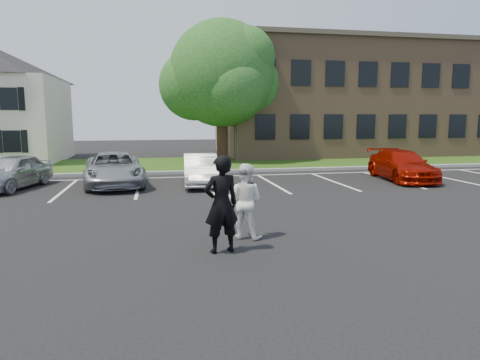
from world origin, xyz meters
The scene contains 12 objects.
ground_plane centered at (0.00, 0.00, 0.00)m, with size 90.00×90.00×0.00m, color black.
curb centered at (0.00, 12.00, 0.07)m, with size 40.00×0.30×0.15m, color gray.
grass_strip centered at (0.00, 16.00, 0.04)m, with size 44.00×8.00×0.08m, color #23410E.
stall_lines centered at (1.40, 8.95, 0.01)m, with size 34.00×5.36×0.01m.
office_building centered at (14.00, 21.99, 4.16)m, with size 22.40×10.40×8.30m.
tree centered at (2.22, 17.63, 5.35)m, with size 7.80×7.20×8.80m.
man_black_suit centered at (-0.76, -0.85, 1.03)m, with size 0.75×0.49×2.05m, color black.
man_white_shirt centered at (-0.06, 0.11, 0.88)m, with size 0.86×0.67×1.77m, color white.
car_silver_west centered at (-7.68, 8.71, 0.68)m, with size 1.62×4.02×1.37m, color #A5A5A9.
car_silver_minivan centered at (-3.79, 8.79, 0.69)m, with size 2.28×4.95×1.38m, color #9B9DA2.
car_white_sedan centered at (-0.25, 8.24, 0.65)m, with size 1.37×3.93×1.30m, color silver.
car_red_compact centered at (8.81, 7.91, 0.67)m, with size 1.86×4.59×1.33m, color #910D00.
Camera 1 is at (-2.07, -9.47, 2.83)m, focal length 32.00 mm.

